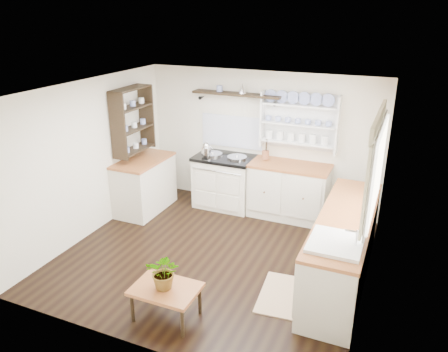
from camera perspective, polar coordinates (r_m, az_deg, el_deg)
The scene contains 19 objects.
floor at distance 6.19m, azimuth -1.23°, elevation -10.27°, with size 4.00×3.80×0.01m, color black.
wall_back at distance 7.36m, azimuth 4.86°, elevation 4.66°, with size 4.00×0.02×2.30m, color silver.
wall_right at distance 5.24m, azimuth 19.05°, elevation -3.47°, with size 0.02×3.80×2.30m, color silver.
wall_left at distance 6.72m, azimuth -17.04°, elevation 2.17°, with size 0.02×3.80×2.30m, color silver.
ceiling at distance 5.37m, azimuth -1.42°, elevation 11.19°, with size 4.00×3.80×0.01m, color white.
window at distance 5.23m, azimuth 19.19°, elevation 1.39°, with size 0.08×1.55×1.22m.
aga_cooker at distance 7.47m, azimuth 0.08°, elevation -0.64°, with size 1.00×0.70×0.93m.
back_cabinets at distance 7.16m, azimuth 8.47°, elevation -1.84°, with size 1.27×0.63×0.90m.
right_cabinets at distance 5.65m, azimuth 15.27°, elevation -9.00°, with size 0.62×2.43×0.90m.
belfast_sink at distance 4.84m, azimuth 14.25°, elevation -9.70°, with size 0.55×0.60×0.45m.
left_cabinets at distance 7.45m, azimuth -10.33°, elevation -1.03°, with size 0.62×1.13×0.90m.
plate_rack at distance 7.05m, azimuth 9.91°, elevation 7.10°, with size 1.20×0.22×0.90m.
high_shelf at distance 7.20m, azimuth 1.66°, elevation 10.58°, with size 1.50×0.29×0.16m.
left_shelving at distance 7.19m, azimuth -11.84°, elevation 7.21°, with size 0.28×0.80×1.05m, color black.
kettle at distance 7.28m, azimuth -2.32°, elevation 3.58°, with size 0.17×0.17×0.21m, color silver, non-canonical shape.
utensil_crock at distance 7.16m, azimuth 5.43°, elevation 2.75°, with size 0.12×0.12×0.14m, color brown.
center_table at distance 4.95m, azimuth -7.61°, elevation -14.67°, with size 0.72×0.52×0.39m.
potted_plant at distance 4.81m, azimuth -7.76°, elevation -12.27°, with size 0.37×0.32×0.41m, color #3F7233.
floor_rug at distance 5.47m, azimuth 7.78°, elevation -15.16°, with size 0.55×0.85×0.02m, color #A0735D.
Camera 1 is at (2.21, -4.80, 3.23)m, focal length 35.00 mm.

